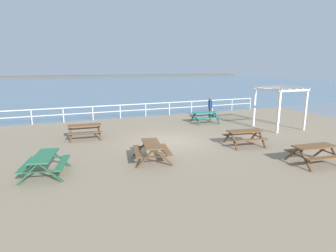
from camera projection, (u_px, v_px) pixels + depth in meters
name	position (u px, v px, depth m)	size (l,w,h in m)	color
ground_plane	(171.00, 143.00, 15.01)	(30.00, 24.00, 0.20)	gray
sea_band	(81.00, 85.00, 62.71)	(142.00, 90.00, 0.01)	slate
distant_shoreline	(71.00, 78.00, 101.61)	(142.00, 6.00, 1.80)	#4C4C47
seaward_railing	(133.00, 108.00, 21.84)	(23.07, 0.07, 1.08)	white
picnic_table_near_left	(85.00, 128.00, 15.45)	(1.89, 1.64, 0.80)	brown
picnic_table_near_right	(314.00, 150.00, 11.37)	(1.93, 1.69, 0.80)	brown
picnic_table_mid_centre	(245.00, 134.00, 14.07)	(2.00, 1.77, 0.80)	brown
picnic_table_far_left	(152.00, 147.00, 11.75)	(1.83, 2.05, 0.80)	brown
picnic_table_far_right	(45.00, 160.00, 10.15)	(1.86, 2.08, 0.80)	#286B47
picnic_table_seaward	(205.00, 115.00, 19.75)	(1.87, 1.62, 0.80)	#1E7A70
visitor	(210.00, 107.00, 21.18)	(0.23, 0.53, 1.66)	#4C4233
lattice_pergola	(280.00, 98.00, 17.78)	(2.44, 2.56, 2.70)	white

